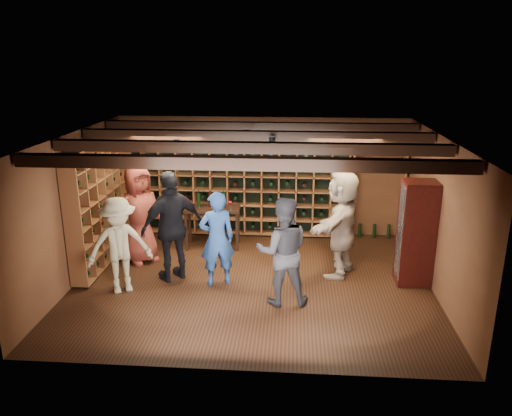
# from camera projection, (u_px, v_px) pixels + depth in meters

# --- Properties ---
(ground) EXTENTS (6.00, 6.00, 0.00)m
(ground) POSITION_uv_depth(u_px,v_px,m) (252.00, 282.00, 8.55)
(ground) COLOR black
(ground) RESTS_ON ground
(room_shell) EXTENTS (6.00, 6.00, 6.00)m
(room_shell) POSITION_uv_depth(u_px,v_px,m) (252.00, 141.00, 7.88)
(room_shell) COLOR brown
(room_shell) RESTS_ON ground
(wine_rack_back) EXTENTS (4.65, 0.30, 2.20)m
(wine_rack_back) POSITION_uv_depth(u_px,v_px,m) (236.00, 183.00, 10.46)
(wine_rack_back) COLOR brown
(wine_rack_back) RESTS_ON ground
(wine_rack_left) EXTENTS (0.30, 2.65, 2.20)m
(wine_rack_left) POSITION_uv_depth(u_px,v_px,m) (103.00, 200.00, 9.20)
(wine_rack_left) COLOR brown
(wine_rack_left) RESTS_ON ground
(crate_shelf) EXTENTS (1.20, 0.32, 2.07)m
(crate_shelf) POSITION_uv_depth(u_px,v_px,m) (380.00, 165.00, 10.12)
(crate_shelf) COLOR brown
(crate_shelf) RESTS_ON ground
(display_cabinet) EXTENTS (0.55, 0.50, 1.75)m
(display_cabinet) POSITION_uv_depth(u_px,v_px,m) (416.00, 235.00, 8.29)
(display_cabinet) COLOR #320C0A
(display_cabinet) RESTS_ON ground
(man_blue_shirt) EXTENTS (0.69, 0.57, 1.62)m
(man_blue_shirt) POSITION_uv_depth(u_px,v_px,m) (217.00, 239.00, 8.26)
(man_blue_shirt) COLOR navy
(man_blue_shirt) RESTS_ON ground
(man_grey_suit) EXTENTS (0.89, 0.72, 1.71)m
(man_grey_suit) POSITION_uv_depth(u_px,v_px,m) (283.00, 251.00, 7.61)
(man_grey_suit) COLOR black
(man_grey_suit) RESTS_ON ground
(guest_red_floral) EXTENTS (1.04, 1.05, 1.83)m
(guest_red_floral) POSITION_uv_depth(u_px,v_px,m) (140.00, 215.00, 9.15)
(guest_red_floral) COLOR maroon
(guest_red_floral) RESTS_ON ground
(guest_woman_black) EXTENTS (1.16, 1.08, 1.91)m
(guest_woman_black) POSITION_uv_depth(u_px,v_px,m) (172.00, 226.00, 8.41)
(guest_woman_black) COLOR black
(guest_woman_black) RESTS_ON ground
(guest_khaki) EXTENTS (1.19, 0.99, 1.60)m
(guest_khaki) POSITION_uv_depth(u_px,v_px,m) (119.00, 245.00, 8.00)
(guest_khaki) COLOR gray
(guest_khaki) RESTS_ON ground
(guest_beige) EXTENTS (1.20, 1.82, 1.88)m
(guest_beige) POSITION_uv_depth(u_px,v_px,m) (342.00, 223.00, 8.61)
(guest_beige) COLOR gray
(guest_beige) RESTS_ON ground
(tasting_table) EXTENTS (1.11, 0.60, 1.10)m
(tasting_table) POSITION_uv_depth(u_px,v_px,m) (212.00, 212.00, 9.90)
(tasting_table) COLOR black
(tasting_table) RESTS_ON ground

